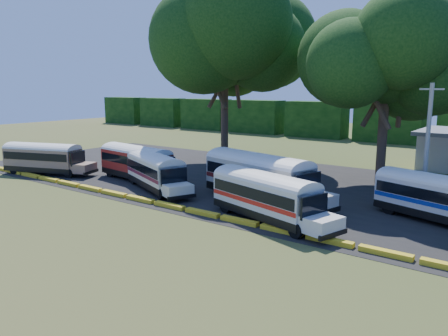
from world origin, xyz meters
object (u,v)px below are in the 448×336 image
Objects in this scene: tree_west at (225,37)px; bus_white_red at (267,194)px; bus_red at (137,161)px; bus_cream_west at (155,169)px; bus_beige at (45,156)px.

bus_white_red is at bearing -46.16° from tree_west.
tree_west reaches higher than bus_red.
bus_beige is at bearing -149.17° from bus_cream_west.
bus_white_red reaches higher than bus_cream_west.
bus_red is (9.46, 3.40, 0.08)m from bus_beige.
bus_white_red is 0.52× the size of tree_west.
bus_cream_west is (3.94, -1.64, -0.10)m from bus_red.
bus_red is 16.19m from bus_white_red.
bus_red is at bearing 0.67° from bus_beige.
bus_beige is at bearing -126.65° from tree_west.
bus_white_red is (15.79, -3.54, -0.07)m from bus_red.
bus_red is 1.05× the size of bus_cream_west.
bus_cream_west is at bearing -79.38° from tree_west.
bus_white_red is 23.76m from tree_west.
bus_beige is 1.01× the size of bus_cream_west.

